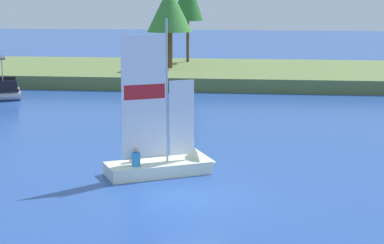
% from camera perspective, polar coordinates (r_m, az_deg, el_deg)
% --- Properties ---
extents(ground_plane, '(200.00, 200.00, 0.00)m').
position_cam_1_polar(ground_plane, '(22.68, -0.00, -6.52)').
color(ground_plane, '#234793').
extents(shore_bank, '(80.00, 14.09, 0.95)m').
position_cam_1_polar(shore_bank, '(53.07, 3.79, 4.13)').
color(shore_bank, '#5B703D').
rests_on(shore_bank, ground).
extents(shoreline_tree_left, '(3.50, 3.50, 6.34)m').
position_cam_1_polar(shoreline_tree_left, '(52.43, -1.94, 9.57)').
color(shoreline_tree_left, brown).
rests_on(shoreline_tree_left, shore_bank).
extents(sailboat, '(4.56, 3.34, 6.33)m').
position_cam_1_polar(sailboat, '(25.74, -1.51, -3.35)').
color(sailboat, silver).
rests_on(sailboat, ground).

